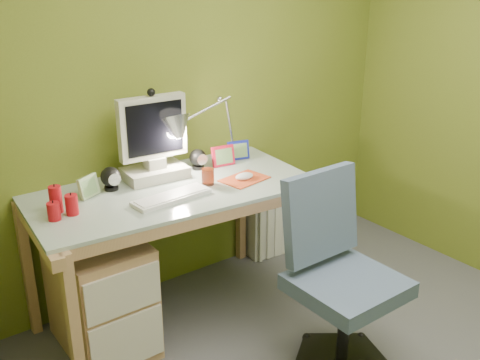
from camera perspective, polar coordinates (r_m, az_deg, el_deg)
wall_back at (r=3.33m, az=-6.22°, el=8.63°), size 3.20×0.01×2.40m
desk at (r=3.18m, az=-6.65°, el=-7.47°), size 1.55×0.87×0.80m
monitor at (r=3.08m, az=-8.86°, el=4.62°), size 0.38×0.23×0.50m
speaker_left at (r=3.01m, az=-13.00°, el=0.15°), size 0.12×0.12×0.13m
speaker_right at (r=3.24m, az=-4.30°, el=2.13°), size 0.11×0.11×0.12m
keyboard at (r=2.85m, az=-6.96°, el=-1.75°), size 0.42×0.16×0.02m
mousepad at (r=3.09m, az=0.44°, el=0.10°), size 0.28×0.22×0.01m
mouse at (r=3.08m, az=0.44°, el=0.37°), size 0.12×0.09×0.04m
amber_tumbler at (r=3.01m, az=-3.28°, el=0.33°), size 0.07×0.07×0.09m
candle_cluster at (r=2.77m, az=-17.94°, el=-2.14°), size 0.19×0.18×0.13m
photo_frame_red at (r=3.29m, az=-1.72°, el=2.47°), size 0.14×0.04×0.12m
photo_frame_blue at (r=3.40m, az=-0.17°, el=3.05°), size 0.13×0.05×0.11m
photo_frame_green at (r=2.95m, az=-15.12°, el=-0.64°), size 0.12×0.07×0.11m
desk_lamp at (r=3.29m, az=-1.94°, el=6.71°), size 0.58×0.33×0.59m
task_chair at (r=2.77m, az=10.86°, el=-10.17°), size 0.55×0.55×0.99m
radiator at (r=3.95m, az=3.42°, el=-4.69°), size 0.41×0.20×0.39m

